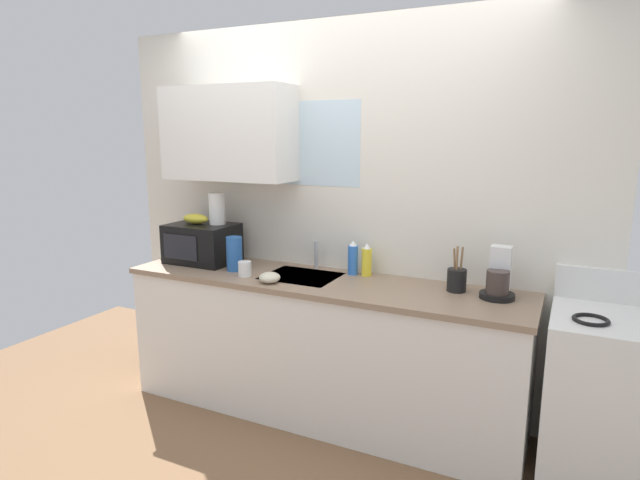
% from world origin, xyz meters
% --- Properties ---
extents(kitchen_wall_assembly, '(3.33, 0.42, 2.50)m').
position_xyz_m(kitchen_wall_assembly, '(-0.14, 0.31, 1.35)').
color(kitchen_wall_assembly, silver).
rests_on(kitchen_wall_assembly, ground).
extents(counter_unit, '(2.56, 0.63, 0.90)m').
position_xyz_m(counter_unit, '(-0.00, 0.00, 0.46)').
color(counter_unit, white).
rests_on(counter_unit, ground).
extents(sink_faucet, '(0.03, 0.03, 0.19)m').
position_xyz_m(sink_faucet, '(-0.14, 0.24, 0.99)').
color(sink_faucet, '#B2B5BA').
rests_on(sink_faucet, counter_unit).
extents(stove_range, '(0.60, 0.60, 1.08)m').
position_xyz_m(stove_range, '(1.62, 0.00, 0.46)').
color(stove_range, white).
rests_on(stove_range, ground).
extents(microwave, '(0.46, 0.35, 0.27)m').
position_xyz_m(microwave, '(-0.94, 0.05, 1.04)').
color(microwave, black).
rests_on(microwave, counter_unit).
extents(banana_bunch, '(0.20, 0.11, 0.07)m').
position_xyz_m(banana_bunch, '(-0.99, 0.05, 1.20)').
color(banana_bunch, gold).
rests_on(banana_bunch, microwave).
extents(paper_towel_roll, '(0.11, 0.11, 0.22)m').
position_xyz_m(paper_towel_roll, '(-0.84, 0.10, 1.28)').
color(paper_towel_roll, white).
rests_on(paper_towel_roll, microwave).
extents(coffee_maker, '(0.19, 0.21, 0.28)m').
position_xyz_m(coffee_maker, '(1.04, 0.11, 1.00)').
color(coffee_maker, black).
rests_on(coffee_maker, counter_unit).
extents(dish_soap_bottle_blue, '(0.06, 0.06, 0.22)m').
position_xyz_m(dish_soap_bottle_blue, '(0.14, 0.20, 1.00)').
color(dish_soap_bottle_blue, blue).
rests_on(dish_soap_bottle_blue, counter_unit).
extents(dish_soap_bottle_yellow, '(0.06, 0.06, 0.21)m').
position_xyz_m(dish_soap_bottle_yellow, '(0.23, 0.21, 1.00)').
color(dish_soap_bottle_yellow, yellow).
rests_on(dish_soap_bottle_yellow, counter_unit).
extents(cereal_canister, '(0.10, 0.10, 0.23)m').
position_xyz_m(cereal_canister, '(-0.60, -0.05, 1.01)').
color(cereal_canister, '#2659A5').
rests_on(cereal_canister, counter_unit).
extents(mug_white, '(0.08, 0.08, 0.09)m').
position_xyz_m(mug_white, '(-0.46, -0.14, 0.95)').
color(mug_white, white).
rests_on(mug_white, counter_unit).
extents(utensil_crock, '(0.11, 0.11, 0.27)m').
position_xyz_m(utensil_crock, '(0.81, 0.12, 0.97)').
color(utensil_crock, black).
rests_on(utensil_crock, counter_unit).
extents(small_bowl, '(0.13, 0.13, 0.06)m').
position_xyz_m(small_bowl, '(-0.24, -0.20, 0.93)').
color(small_bowl, beige).
rests_on(small_bowl, counter_unit).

